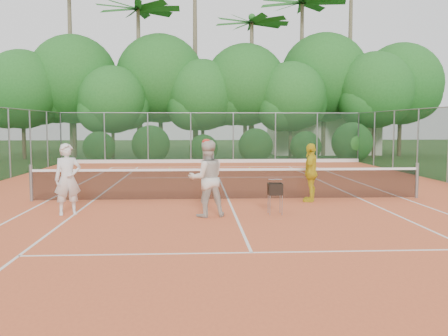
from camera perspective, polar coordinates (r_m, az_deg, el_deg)
The scene contains 14 objects.
ground at distance 15.37m, azimuth 0.49°, elevation -3.69°, with size 120.00×120.00×0.00m, color #214017.
clay_court at distance 15.37m, azimuth 0.49°, elevation -3.66°, with size 18.00×36.00×0.02m, color #D95E32.
club_building at distance 40.43m, azimuth 11.08°, elevation 3.74°, with size 8.00×5.00×3.00m, color beige.
tennis_net at distance 15.30m, azimuth 0.49°, elevation -1.72°, with size 11.97×0.10×1.10m.
player_white at distance 13.31m, azimuth -17.43°, elevation -1.23°, with size 0.67×0.44×1.83m, color silver.
player_center_grp at distance 12.45m, azimuth -2.00°, elevation -1.19°, with size 1.07×0.92×1.95m.
player_yellow at distance 15.10m, azimuth 9.89°, elevation -0.51°, with size 1.02×0.43×1.75m, color gold.
ball_hopper at distance 12.88m, azimuth 5.87°, elevation -2.48°, with size 0.35×0.35×0.80m.
stray_ball_a at distance 26.09m, azimuth -6.24°, elevation -0.02°, with size 0.07×0.07×0.07m, color gold.
stray_ball_b at distance 26.21m, azimuth 2.95°, elevation 0.02°, with size 0.07×0.07×0.07m, color yellow.
stray_ball_c at distance 25.92m, azimuth -2.51°, elevation -0.03°, with size 0.07×0.07×0.07m, color gold.
court_markings at distance 15.37m, azimuth 0.49°, elevation -3.61°, with size 11.03×23.83×0.01m.
fence_back at distance 30.19m, azimuth -1.37°, elevation 3.47°, with size 18.07×0.07×3.00m.
tropical_treeline at distance 35.58m, azimuth 0.67°, elevation 9.50°, with size 32.10×8.49×15.03m.
Camera 1 is at (-0.99, -15.16, 2.32)m, focal length 40.00 mm.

